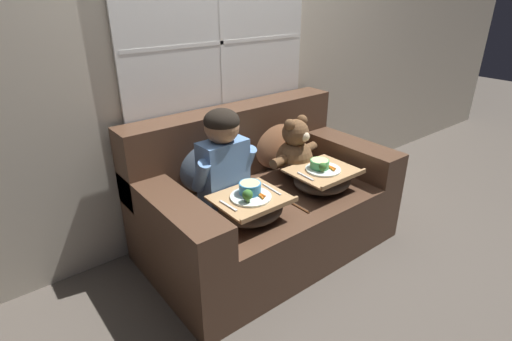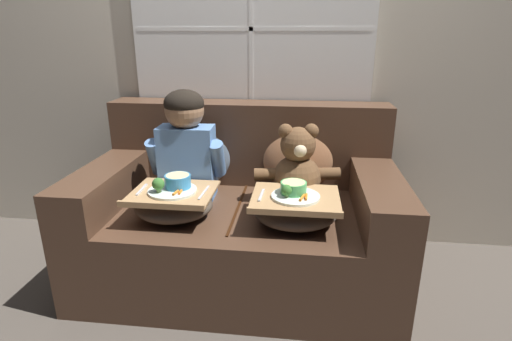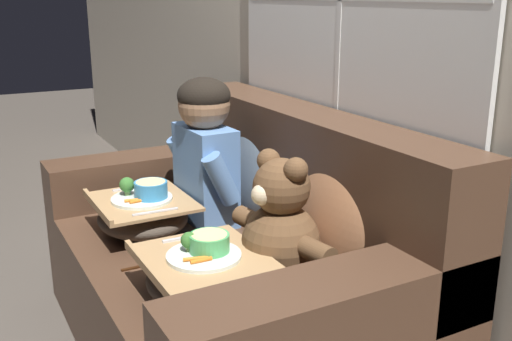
% 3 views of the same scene
% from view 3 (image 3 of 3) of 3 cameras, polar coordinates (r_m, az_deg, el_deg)
% --- Properties ---
extents(wall_back_with_window, '(8.00, 0.08, 2.60)m').
position_cam_3_polar(wall_back_with_window, '(2.29, 9.06, 15.49)').
color(wall_back_with_window, beige).
rests_on(wall_back_with_window, ground_plane).
extents(couch, '(1.63, 0.96, 0.92)m').
position_cam_3_polar(couch, '(2.28, -1.79, -9.65)').
color(couch, '#4C3323').
rests_on(couch, ground_plane).
extents(throw_pillow_behind_child, '(0.43, 0.21, 0.45)m').
position_cam_3_polar(throw_pillow_behind_child, '(2.50, -0.48, 0.43)').
color(throw_pillow_behind_child, slate).
rests_on(throw_pillow_behind_child, couch).
extents(throw_pillow_behind_teddy, '(0.42, 0.20, 0.44)m').
position_cam_3_polar(throw_pillow_behind_teddy, '(2.02, 7.45, -3.68)').
color(throw_pillow_behind_teddy, '#B2754C').
rests_on(throw_pillow_behind_teddy, couch).
extents(child_figure, '(0.42, 0.21, 0.59)m').
position_cam_3_polar(child_figure, '(2.39, -4.90, 2.52)').
color(child_figure, '#5B84BC').
rests_on(child_figure, couch).
extents(teddy_bear, '(0.46, 0.33, 0.43)m').
position_cam_3_polar(teddy_bear, '(1.92, 2.26, -5.42)').
color(teddy_bear, brown).
rests_on(teddy_bear, couch).
extents(lap_tray_child, '(0.40, 0.36, 0.22)m').
position_cam_3_polar(lap_tray_child, '(2.37, -10.73, -4.05)').
color(lap_tray_child, '#473D33').
rests_on(lap_tray_child, child_figure).
extents(lap_tray_teddy, '(0.41, 0.37, 0.21)m').
position_cam_3_polar(lap_tray_teddy, '(1.86, -4.95, -9.86)').
color(lap_tray_teddy, '#473D33').
rests_on(lap_tray_teddy, teddy_bear).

